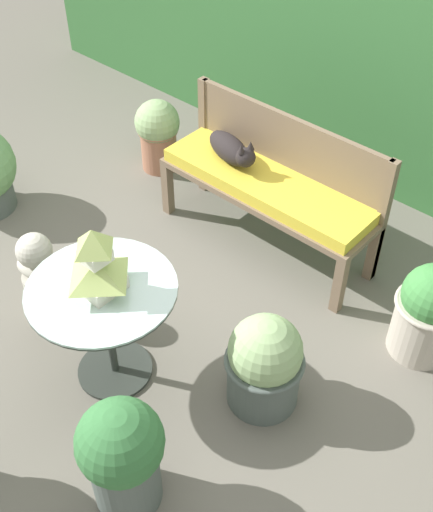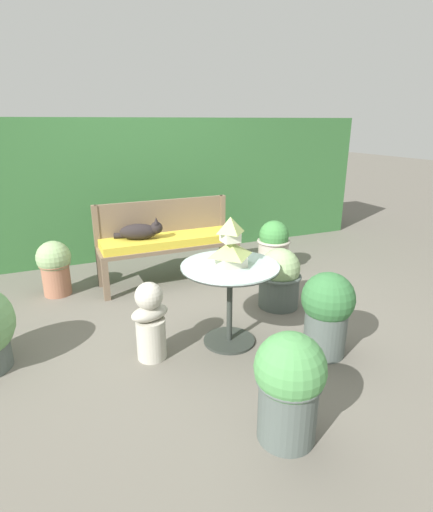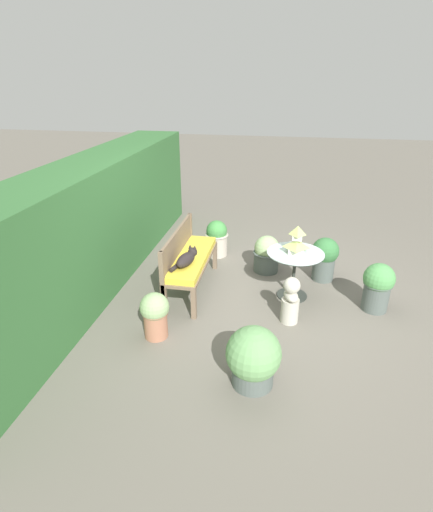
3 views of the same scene
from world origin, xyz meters
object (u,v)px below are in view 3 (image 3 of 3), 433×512
(patio_table, at_px, (295,262))
(pagoda_birdhouse, at_px, (297,242))
(potted_plant_table_near, at_px, (325,257))
(potted_plant_bench_left, at_px, (378,286))
(potted_plant_patio_mid, at_px, (253,358))
(potted_plant_path_edge, at_px, (267,254))
(potted_plant_hedge_corner, at_px, (155,314))
(garden_bust, at_px, (291,300))
(garden_bench, at_px, (192,261))
(potted_plant_bench_right, at_px, (217,238))
(cat, at_px, (186,259))

(patio_table, height_order, pagoda_birdhouse, pagoda_birdhouse)
(patio_table, distance_m, potted_plant_table_near, 0.74)
(potted_plant_bench_left, height_order, potted_plant_patio_mid, potted_plant_bench_left)
(potted_plant_table_near, distance_m, potted_plant_path_edge, 0.85)
(potted_plant_path_edge, bearing_deg, potted_plant_hedge_corner, 149.43)
(pagoda_birdhouse, height_order, potted_plant_path_edge, pagoda_birdhouse)
(potted_plant_bench_left, relative_size, potted_plant_patio_mid, 1.02)
(pagoda_birdhouse, xyz_separation_m, potted_plant_patio_mid, (-1.77, 0.36, -0.50))
(garden_bust, bearing_deg, garden_bench, 53.18)
(potted_plant_bench_left, relative_size, potted_plant_bench_right, 1.07)
(patio_table, distance_m, potted_plant_hedge_corner, 1.95)
(pagoda_birdhouse, xyz_separation_m, garden_bust, (-0.62, 0.03, -0.51))
(potted_plant_patio_mid, distance_m, potted_plant_path_edge, 2.47)
(garden_bench, distance_m, potted_plant_bench_right, 1.23)
(patio_table, xyz_separation_m, potted_plant_patio_mid, (-1.77, 0.36, -0.21))
(patio_table, bearing_deg, pagoda_birdhouse, 0.00)
(garden_bench, relative_size, garden_bust, 2.45)
(potted_plant_path_edge, bearing_deg, potted_plant_bench_right, 62.05)
(potted_plant_path_edge, bearing_deg, pagoda_birdhouse, -150.16)
(potted_plant_bench_right, bearing_deg, garden_bench, 174.37)
(potted_plant_bench_right, bearing_deg, garden_bust, -145.43)
(pagoda_birdhouse, distance_m, potted_plant_hedge_corner, 2.01)
(garden_bust, bearing_deg, potted_plant_bench_right, 20.36)
(potted_plant_hedge_corner, bearing_deg, potted_plant_bench_right, -6.71)
(patio_table, relative_size, potted_plant_hedge_corner, 1.33)
(potted_plant_bench_left, bearing_deg, patio_table, 82.21)
(potted_plant_table_near, bearing_deg, potted_plant_hedge_corner, 132.27)
(pagoda_birdhouse, distance_m, potted_plant_table_near, 0.86)
(cat, bearing_deg, potted_plant_table_near, -47.10)
(potted_plant_table_near, height_order, potted_plant_path_edge, potted_plant_table_near)
(garden_bust, distance_m, potted_plant_table_near, 1.29)
(garden_bench, distance_m, cat, 0.34)
(patio_table, bearing_deg, potted_plant_patio_mid, 168.36)
(potted_plant_bench_left, relative_size, potted_plant_path_edge, 1.12)
(potted_plant_bench_left, xyz_separation_m, potted_plant_path_edge, (0.85, 1.44, -0.06))
(potted_plant_path_edge, bearing_deg, potted_plant_bench_left, -120.40)
(potted_plant_hedge_corner, distance_m, potted_plant_table_near, 2.65)
(garden_bench, relative_size, pagoda_birdhouse, 3.98)
(garden_bench, bearing_deg, cat, -179.89)
(potted_plant_bench_left, bearing_deg, potted_plant_table_near, 39.91)
(potted_plant_hedge_corner, relative_size, potted_plant_bench_left, 0.87)
(pagoda_birdhouse, bearing_deg, cat, 104.36)
(cat, distance_m, potted_plant_bench_left, 2.43)
(cat, bearing_deg, potted_plant_bench_left, -69.54)
(potted_plant_path_edge, bearing_deg, cat, 137.52)
(potted_plant_path_edge, bearing_deg, potted_plant_patio_mid, -179.06)
(potted_plant_bench_right, xyz_separation_m, potted_plant_path_edge, (-0.45, -0.85, -0.02))
(patio_table, bearing_deg, cat, 104.36)
(cat, distance_m, pagoda_birdhouse, 1.43)
(patio_table, distance_m, garden_bust, 0.66)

